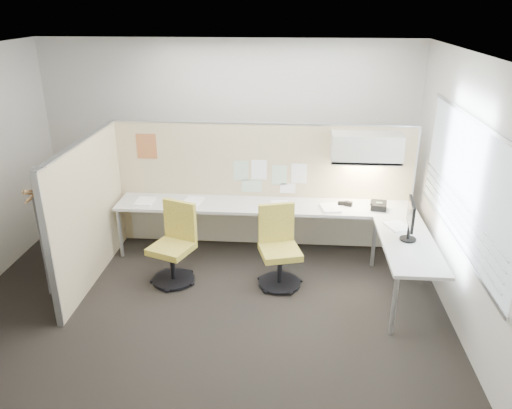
# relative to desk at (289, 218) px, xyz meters

# --- Properties ---
(floor) EXTENTS (5.50, 4.50, 0.01)m
(floor) POSITION_rel_desk_xyz_m (-0.93, -1.13, -0.61)
(floor) COLOR black
(floor) RESTS_ON ground
(ceiling) EXTENTS (5.50, 4.50, 0.01)m
(ceiling) POSITION_rel_desk_xyz_m (-0.93, -1.13, 2.20)
(ceiling) COLOR white
(ceiling) RESTS_ON wall_back
(wall_back) EXTENTS (5.50, 0.02, 2.80)m
(wall_back) POSITION_rel_desk_xyz_m (-0.93, 1.12, 0.80)
(wall_back) COLOR beige
(wall_back) RESTS_ON ground
(wall_front) EXTENTS (5.50, 0.02, 2.80)m
(wall_front) POSITION_rel_desk_xyz_m (-0.93, -3.38, 0.80)
(wall_front) COLOR beige
(wall_front) RESTS_ON ground
(wall_right) EXTENTS (0.02, 4.50, 2.80)m
(wall_right) POSITION_rel_desk_xyz_m (1.82, -1.13, 0.80)
(wall_right) COLOR beige
(wall_right) RESTS_ON ground
(window_pane) EXTENTS (0.01, 2.80, 1.30)m
(window_pane) POSITION_rel_desk_xyz_m (1.79, -1.13, 0.95)
(window_pane) COLOR #9FADB9
(window_pane) RESTS_ON wall_right
(partition_back) EXTENTS (4.10, 0.06, 1.75)m
(partition_back) POSITION_rel_desk_xyz_m (-0.38, 0.47, 0.27)
(partition_back) COLOR beige
(partition_back) RESTS_ON floor
(partition_left) EXTENTS (0.06, 2.20, 1.75)m
(partition_left) POSITION_rel_desk_xyz_m (-2.43, -0.63, 0.27)
(partition_left) COLOR beige
(partition_left) RESTS_ON floor
(desk) EXTENTS (4.00, 2.07, 0.73)m
(desk) POSITION_rel_desk_xyz_m (0.00, 0.00, 0.00)
(desk) COLOR beige
(desk) RESTS_ON floor
(overhead_bin) EXTENTS (0.90, 0.36, 0.38)m
(overhead_bin) POSITION_rel_desk_xyz_m (0.97, 0.26, 0.91)
(overhead_bin) COLOR beige
(overhead_bin) RESTS_ON partition_back
(task_light_strip) EXTENTS (0.60, 0.06, 0.02)m
(task_light_strip) POSITION_rel_desk_xyz_m (0.97, 0.26, 0.70)
(task_light_strip) COLOR #FFEABF
(task_light_strip) RESTS_ON overhead_bin
(pinned_papers) EXTENTS (1.01, 0.00, 0.47)m
(pinned_papers) POSITION_rel_desk_xyz_m (-0.30, 0.44, 0.43)
(pinned_papers) COLOR #8CBF8C
(pinned_papers) RESTS_ON partition_back
(poster) EXTENTS (0.28, 0.00, 0.35)m
(poster) POSITION_rel_desk_xyz_m (-1.98, 0.44, 0.82)
(poster) COLOR orange
(poster) RESTS_ON partition_back
(chair_left) EXTENTS (0.60, 0.61, 0.99)m
(chair_left) POSITION_rel_desk_xyz_m (-1.40, -0.64, -0.14)
(chair_left) COLOR black
(chair_left) RESTS_ON floor
(chair_right) EXTENTS (0.57, 0.59, 0.99)m
(chair_right) POSITION_rel_desk_xyz_m (-0.11, -0.63, -0.14)
(chair_right) COLOR black
(chair_right) RESTS_ON floor
(monitor) EXTENTS (0.19, 0.45, 0.47)m
(monitor) POSITION_rel_desk_xyz_m (1.37, -0.80, 0.40)
(monitor) COLOR black
(monitor) RESTS_ON desk
(phone) EXTENTS (0.24, 0.22, 0.12)m
(phone) POSITION_rel_desk_xyz_m (1.16, 0.09, 0.18)
(phone) COLOR black
(phone) RESTS_ON desk
(stapler) EXTENTS (0.14, 0.05, 0.05)m
(stapler) POSITION_rel_desk_xyz_m (0.72, 0.21, 0.15)
(stapler) COLOR black
(stapler) RESTS_ON desk
(tape_dispenser) EXTENTS (0.12, 0.09, 0.06)m
(tape_dispenser) POSITION_rel_desk_xyz_m (0.79, 0.18, 0.16)
(tape_dispenser) COLOR black
(tape_dispenser) RESTS_ON desk
(coat_hook) EXTENTS (0.18, 0.47, 1.40)m
(coat_hook) POSITION_rel_desk_xyz_m (-2.51, -1.60, 0.81)
(coat_hook) COLOR silver
(coat_hook) RESTS_ON partition_left
(paper_stack_0) EXTENTS (0.23, 0.30, 0.03)m
(paper_stack_0) POSITION_rel_desk_xyz_m (-1.95, 0.07, 0.14)
(paper_stack_0) COLOR white
(paper_stack_0) RESTS_ON desk
(paper_stack_1) EXTENTS (0.28, 0.34, 0.02)m
(paper_stack_1) POSITION_rel_desk_xyz_m (-1.31, 0.16, 0.14)
(paper_stack_1) COLOR white
(paper_stack_1) RESTS_ON desk
(paper_stack_2) EXTENTS (0.25, 0.31, 0.01)m
(paper_stack_2) POSITION_rel_desk_xyz_m (-0.13, 0.12, 0.14)
(paper_stack_2) COLOR white
(paper_stack_2) RESTS_ON desk
(paper_stack_3) EXTENTS (0.28, 0.34, 0.03)m
(paper_stack_3) POSITION_rel_desk_xyz_m (0.54, 0.05, 0.14)
(paper_stack_3) COLOR white
(paper_stack_3) RESTS_ON desk
(paper_stack_4) EXTENTS (0.32, 0.36, 0.02)m
(paper_stack_4) POSITION_rel_desk_xyz_m (1.32, -0.45, 0.14)
(paper_stack_4) COLOR white
(paper_stack_4) RESTS_ON desk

